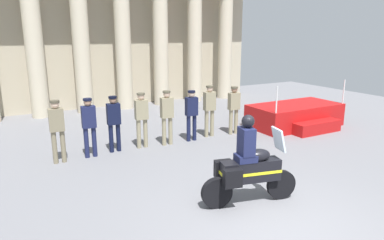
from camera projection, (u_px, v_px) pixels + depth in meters
name	position (u px, v px, depth m)	size (l,w,h in m)	color
ground_plane	(275.00, 225.00, 6.57)	(28.65, 28.65, 0.00)	slate
colonnade_backdrop	(119.00, 36.00, 16.24)	(14.39, 1.56, 6.12)	#B6AB91
reviewing_stand	(296.00, 116.00, 13.31)	(3.46, 2.21, 1.74)	#B71414
officer_in_row_0	(57.00, 127.00, 9.45)	(0.39, 0.25, 1.73)	#7A7056
officer_in_row_1	(89.00, 123.00, 9.90)	(0.39, 0.25, 1.70)	#191E42
officer_in_row_2	(114.00, 119.00, 10.36)	(0.39, 0.25, 1.67)	black
officer_in_row_3	(142.00, 116.00, 10.71)	(0.39, 0.25, 1.71)	gray
officer_in_row_4	(167.00, 113.00, 10.99)	(0.39, 0.25, 1.73)	gray
officer_in_row_5	(192.00, 112.00, 11.42)	(0.39, 0.25, 1.66)	#141938
officer_in_row_6	(210.00, 107.00, 11.86)	(0.39, 0.25, 1.75)	gray
officer_in_row_7	(234.00, 106.00, 12.20)	(0.39, 0.25, 1.67)	gray
motorcycle_with_rider	(247.00, 168.00, 7.21)	(2.06, 0.85, 1.90)	black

